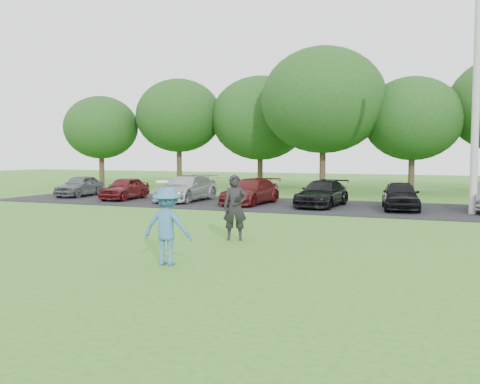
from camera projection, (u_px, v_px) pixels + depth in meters
name	position (u px, v px, depth m)	size (l,w,h in m)	color
ground	(179.00, 264.00, 11.45)	(100.00, 100.00, 0.00)	#346D1F
parking_lot	(321.00, 206.00, 23.47)	(32.00, 6.50, 0.03)	black
utility_pole	(477.00, 87.00, 20.10)	(0.28, 0.28, 9.71)	#AFB0AA
frisbee_player	(167.00, 226.00, 11.30)	(1.13, 0.72, 1.79)	teal
camera_bystander	(235.00, 208.00, 14.47)	(0.75, 0.62, 1.78)	black
parked_cars	(324.00, 193.00, 23.37)	(28.18, 4.65, 1.24)	#575A5E
tree_row	(386.00, 110.00, 31.55)	(42.39, 9.85, 8.64)	#38281C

